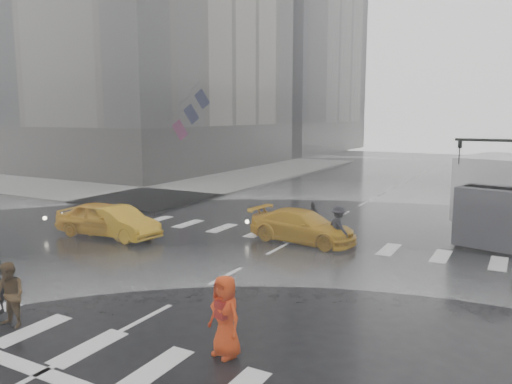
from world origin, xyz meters
The scene contains 14 objects.
ground centered at (0.00, 0.00, 0.00)m, with size 120.00×120.00×0.00m, color black.
sidewalk_nw centered at (-19.50, 17.50, 0.07)m, with size 35.00×35.00×0.15m, color slate.
building_nw_far centered at (-29.00, 56.00, 20.19)m, with size 26.05×26.05×44.00m.
road_markings centered at (0.00, 0.00, 0.01)m, with size 18.00×48.00×0.01m, color silver, non-canonical shape.
planter_west centered at (7.00, 8.20, 0.98)m, with size 1.10×1.10×1.80m.
flag_cluster centered at (-15.08, 18.50, 5.64)m, with size 2.87×3.06×4.69m.
pedestrian_brown centered at (-2.63, -6.12, 0.85)m, with size 0.82×0.64×1.70m, color #4F371C.
pedestrian_orange centered at (3.00, -4.79, 0.94)m, with size 1.05×0.84×1.88m.
pedestrian_far_a centered at (0.57, 6.30, 0.80)m, with size 0.94×0.57×1.61m, color black.
pedestrian_far_b centered at (2.11, 5.23, 0.87)m, with size 1.13×0.62×1.75m, color black.
taxi_front centered at (-7.93, 2.27, 0.76)m, with size 1.78×4.43×1.51m, color orange.
taxi_mid centered at (-7.01, 2.29, 0.68)m, with size 1.44×4.12×1.36m, color orange.
taxi_rear centered at (0.43, 5.48, 0.68)m, with size 1.92×4.16×1.37m, color orange.
box_truck centered at (7.50, 10.70, 1.89)m, with size 2.49×6.65×3.53m.
Camera 1 is at (8.70, -13.72, 5.39)m, focal length 35.00 mm.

